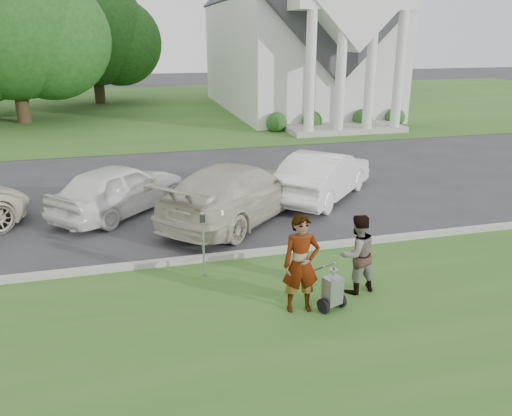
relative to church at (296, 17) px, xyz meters
name	(u,v)px	position (x,y,z in m)	size (l,w,h in m)	color
ground	(243,268)	(-9.00, -23.11, -5.94)	(120.00, 120.00, 0.00)	#333335
grass_strip	(284,345)	(-9.00, -26.11, -5.93)	(80.00, 7.00, 0.01)	#31591E
church_lawn	(157,107)	(-9.00, 3.89, -5.93)	(80.00, 30.00, 0.01)	#31591E
curb	(238,255)	(-9.00, -22.56, -5.86)	(80.00, 0.18, 0.15)	#9E9E93
church	(296,17)	(0.00, 0.00, 0.00)	(9.19, 19.00, 24.10)	white
tree_left	(11,30)	(-17.01, -1.13, -0.83)	(10.63, 8.40, 9.71)	#332316
tree_back	(94,37)	(-13.01, 6.87, -1.21)	(9.61, 7.60, 8.89)	#332316
striping_cart	(332,291)	(-7.80, -25.24, -5.55)	(0.70, 1.05, 0.90)	black
person_left	(301,265)	(-8.38, -25.10, -5.01)	(0.68, 0.45, 1.87)	#999999
person_right	(357,255)	(-7.08, -24.70, -5.13)	(0.79, 0.61, 1.62)	#999999
parking_meter_near	(203,237)	(-9.89, -23.31, -5.03)	(0.10, 0.09, 1.44)	#94969C
car_b	(120,189)	(-11.58, -18.68, -5.21)	(1.72, 4.28, 1.46)	white
car_c	(237,192)	(-8.42, -20.00, -5.16)	(2.19, 5.39, 1.57)	beige
car_d	(323,175)	(-5.42, -18.83, -5.19)	(1.58, 4.52, 1.49)	white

